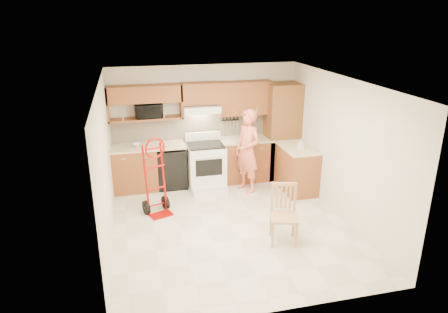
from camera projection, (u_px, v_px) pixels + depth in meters
name	position (u px, v px, depth m)	size (l,w,h in m)	color
floor	(231.00, 225.00, 7.17)	(4.00, 4.50, 0.02)	beige
ceiling	(232.00, 81.00, 6.32)	(4.00, 4.50, 0.02)	white
wall_back	(205.00, 123.00, 8.81)	(4.00, 0.02, 2.50)	#EBE3C4
wall_front	(280.00, 223.00, 4.67)	(4.00, 0.02, 2.50)	#EBE3C4
wall_left	(105.00, 168.00, 6.30)	(0.02, 4.50, 2.50)	#EBE3C4
wall_right	(342.00, 149.00, 7.18)	(0.02, 4.50, 2.50)	#EBE3C4
backsplash	(205.00, 126.00, 8.81)	(3.92, 0.03, 0.55)	beige
lower_cab_left	(135.00, 169.00, 8.46)	(0.90, 0.60, 0.90)	brown
dishwasher	(171.00, 167.00, 8.63)	(0.60, 0.60, 0.85)	black
lower_cab_right	(245.00, 160.00, 8.98)	(1.14, 0.60, 0.90)	brown
countertop_left	(148.00, 146.00, 8.36)	(1.50, 0.63, 0.04)	#C5B690
countertop_right	(246.00, 139.00, 8.82)	(1.14, 0.63, 0.04)	#C5B690
cab_return_right	(297.00, 169.00, 8.44)	(0.60, 1.00, 0.90)	brown
countertop_return	(298.00, 148.00, 8.28)	(0.63, 1.00, 0.04)	#C5B690
pantry_tall	(282.00, 131.00, 8.96)	(0.70, 0.60, 2.10)	brown
upper_cab_left	(144.00, 94.00, 8.13)	(1.50, 0.33, 0.34)	brown
upper_shelf_mw	(146.00, 119.00, 8.30)	(1.50, 0.33, 0.04)	brown
upper_cab_center	(200.00, 93.00, 8.39)	(0.76, 0.33, 0.44)	brown
upper_cab_right	(245.00, 98.00, 8.65)	(1.14, 0.33, 0.70)	brown
range_hood	(201.00, 109.00, 8.44)	(0.76, 0.46, 0.14)	white
knife_strip	(230.00, 123.00, 8.89)	(0.40, 0.05, 0.29)	black
microwave	(149.00, 111.00, 8.26)	(0.53, 0.36, 0.29)	black
range	(206.00, 163.00, 8.50)	(0.76, 1.00, 1.12)	white
person	(248.00, 151.00, 8.26)	(0.63, 0.41, 1.73)	#E66C50
hand_truck	(157.00, 181.00, 7.35)	(0.52, 0.47, 1.32)	#A00B04
dining_chair	(284.00, 215.00, 6.50)	(0.43, 0.47, 0.95)	#BD804E
soap_bottle	(301.00, 144.00, 8.13)	(0.09, 0.10, 0.21)	white
bowl	(138.00, 145.00, 8.30)	(0.21, 0.21, 0.05)	white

